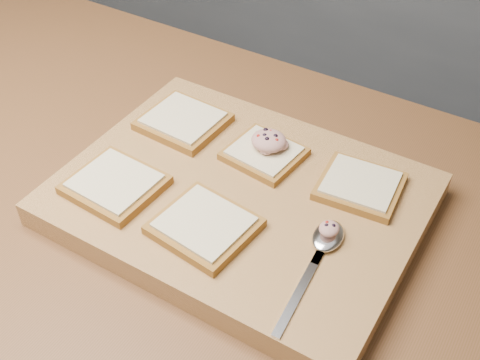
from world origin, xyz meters
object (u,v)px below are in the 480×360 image
Objects in this scene: bread_far_center at (264,153)px; tuna_salad_dollop at (269,140)px; spoon at (324,244)px; cutting_board at (240,199)px.

bread_far_center is 0.02m from tuna_salad_dollop.
bread_far_center is 0.20m from spoon.
bread_far_center reaches higher than cutting_board.
bread_far_center is 0.58× the size of spoon.
cutting_board is at bearing -87.71° from tuna_salad_dollop.
tuna_salad_dollop reaches higher than bread_far_center.
cutting_board is 4.33× the size of bread_far_center.
bread_far_center is at bearing 143.24° from spoon.
cutting_board is 0.09m from bread_far_center.
spoon is (0.16, -0.13, -0.02)m from tuna_salad_dollop.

